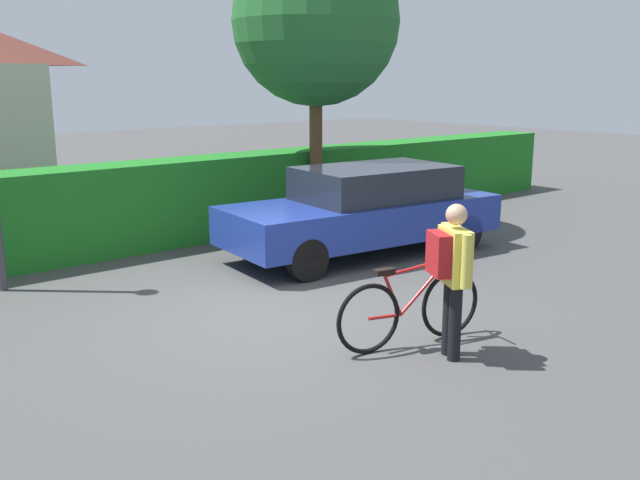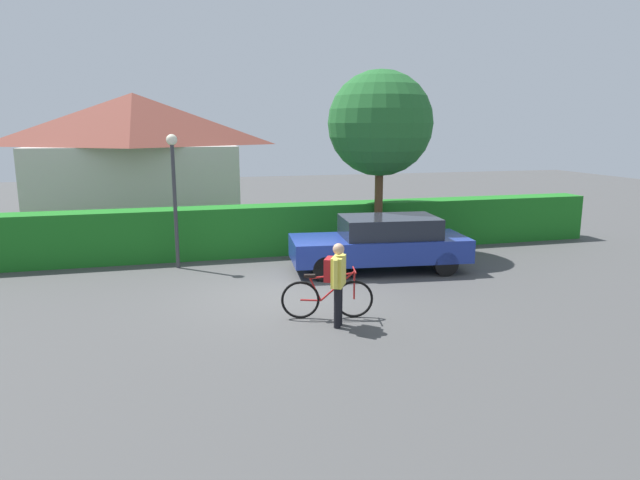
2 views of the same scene
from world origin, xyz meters
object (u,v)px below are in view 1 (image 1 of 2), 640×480
(bicycle, at_px, (411,308))
(person_rider, at_px, (451,267))
(tree_kerbside, at_px, (316,22))
(parked_car_near, at_px, (366,209))

(bicycle, distance_m, person_rider, 0.74)
(bicycle, height_order, tree_kerbside, tree_kerbside)
(bicycle, height_order, person_rider, person_rider)
(person_rider, distance_m, tree_kerbside, 7.11)
(parked_car_near, relative_size, bicycle, 2.63)
(bicycle, distance_m, tree_kerbside, 6.98)
(tree_kerbside, bearing_deg, person_rider, -117.39)
(parked_car_near, relative_size, tree_kerbside, 0.88)
(person_rider, relative_size, tree_kerbside, 0.30)
(tree_kerbside, bearing_deg, parked_car_near, -108.23)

